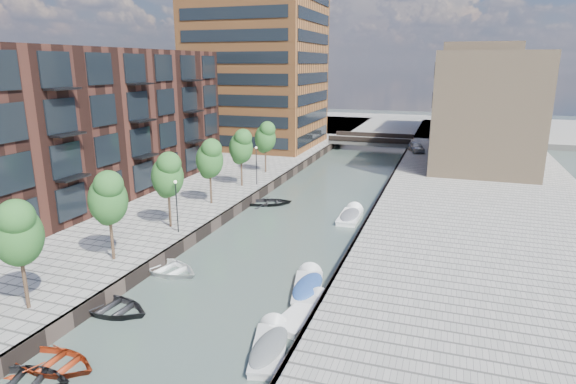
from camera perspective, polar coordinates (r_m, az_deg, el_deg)
The scene contains 28 objects.
water at distance 50.03m, azimuth 3.95°, elevation -0.85°, with size 300.00×300.00×0.00m, color #38473F.
quay_left at distance 68.25m, azimuth -26.72°, elevation 2.29°, with size 60.00×140.00×1.00m, color gray.
quay_right at distance 48.56m, azimuth 22.53°, elevation -1.87°, with size 20.00×140.00×1.00m, color gray.
quay_wall_left at distance 51.72m, azimuth -2.59°, elevation 0.27°, with size 0.25×140.00×1.00m, color #332823.
quay_wall_right at distance 48.78m, azimuth 10.90°, elevation -0.90°, with size 0.25×140.00×1.00m, color #332823.
far_closure at distance 108.08m, azimuth 12.21°, elevation 7.69°, with size 80.00×40.00×1.00m, color gray.
apartment_block at distance 49.01m, azimuth -22.63°, elevation 7.26°, with size 8.00×38.00×14.00m, color black.
tower at distance 77.32m, azimuth -3.61°, elevation 16.73°, with size 18.00×18.00×30.00m, color #9D5C2D.
tan_block_near at distance 68.93m, azimuth 22.14°, elevation 9.23°, with size 12.00×25.00×14.00m, color #9A7E5E.
tan_block_far at distance 94.78m, azimuth 21.43°, elevation 11.20°, with size 12.00×20.00×16.00m, color #9A7E5E.
bridge at distance 80.46m, azimuth 9.85°, elevation 6.03°, with size 13.00×6.00×1.30m.
tree_1 at distance 28.35m, azimuth -29.43°, elevation -4.10°, with size 2.50×2.50×5.95m.
tree_2 at distance 33.15m, azimuth -20.58°, elevation -0.53°, with size 2.50×2.50×5.95m.
tree_3 at distance 38.63m, azimuth -14.11°, elevation 2.09°, with size 2.50×2.50×5.95m.
tree_4 at distance 44.54m, azimuth -9.29°, elevation 4.03°, with size 2.50×2.50×5.95m.
tree_5 at distance 50.72m, azimuth -5.60°, elevation 5.48°, with size 2.50×2.50×5.95m.
tree_6 at distance 57.10m, azimuth -2.72°, elevation 6.60°, with size 2.50×2.50×5.95m.
lamp_1 at distance 37.57m, azimuth -13.08°, elevation -1.03°, with size 0.24×0.24×4.12m.
lamp_2 at distance 51.44m, azimuth -3.77°, elevation 3.62°, with size 0.24×0.24×4.12m.
sloop_0 at distance 29.90m, azimuth -20.20°, elevation -13.14°, with size 3.48×4.87×1.01m, color black.
sloop_2 at distance 26.13m, azimuth -25.92°, elevation -18.15°, with size 3.10×4.34×0.90m, color maroon.
sloop_3 at distance 33.91m, azimuth -14.10°, elevation -9.20°, with size 3.56×4.99×1.03m, color white.
sloop_4 at distance 48.10m, azimuth -2.18°, elevation -1.48°, with size 3.19×4.47×0.93m, color black.
motorboat_1 at distance 24.90m, azimuth -2.14°, elevation -17.72°, with size 2.67×4.84×1.53m.
motorboat_2 at distance 27.91m, azimuth 2.21°, elevation -14.05°, with size 2.47×4.83×1.53m.
motorboat_3 at distance 30.59m, azimuth 2.41°, elevation -11.08°, with size 2.68×5.10×1.62m.
motorboat_4 at distance 44.25m, azimuth 7.44°, elevation -2.80°, with size 1.84×5.00×1.65m.
car at distance 73.67m, azimuth 14.97°, elevation 5.20°, with size 1.73×4.30×1.46m, color #B3B6B8.
Camera 1 is at (12.11, -6.59, 13.65)m, focal length 30.00 mm.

